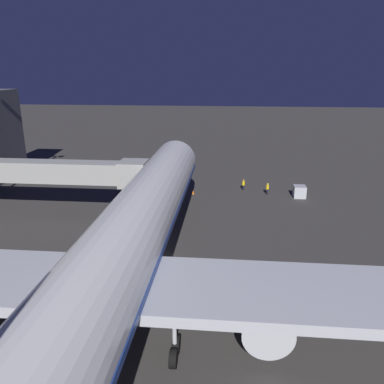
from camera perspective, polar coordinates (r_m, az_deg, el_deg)
The scene contains 8 objects.
ground_plane at distance 37.48m, azimuth -6.35°, elevation -10.27°, with size 320.00×320.00×0.00m, color #383533.
airliner_at_gate at distance 26.35m, azimuth -11.22°, elevation -10.28°, with size 56.22×64.59×19.92m.
jet_bridge at distance 50.39m, azimuth -18.93°, elevation 2.79°, with size 25.44×3.40×6.93m.
baggage_container_near_belt at distance 57.21m, azimuth 15.37°, elevation 0.06°, with size 1.66×1.74×1.66m, color #B7BABF.
ground_crew_by_belt_loader at distance 58.81m, azimuth 7.50°, elevation 1.12°, with size 0.40×0.40×1.69m.
ground_crew_marshaller_fwd at distance 57.32m, azimuth 10.93°, elevation 0.53°, with size 0.40×0.40×1.73m.
traffic_cone_nose_port at distance 56.69m, azimuth 0.16°, elevation -0.04°, with size 0.36×0.36×0.55m, color orange.
traffic_cone_nose_starboard at distance 57.24m, azimuth -4.23°, elevation 0.08°, with size 0.36×0.36×0.55m, color orange.
Camera 1 is at (-7.21, 32.38, 17.44)m, focal length 36.63 mm.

